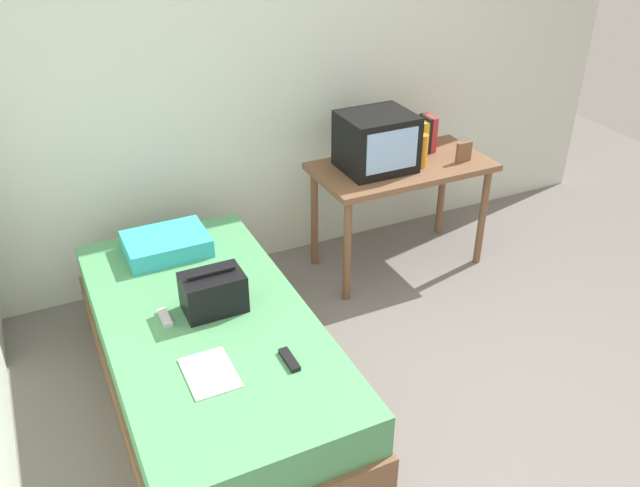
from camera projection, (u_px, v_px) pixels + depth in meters
name	position (u px, v px, depth m)	size (l,w,h in m)	color
ground_plane	(444.00, 430.00, 3.32)	(8.00, 8.00, 0.00)	slate
wall_back	(282.00, 71.00, 4.21)	(5.20, 0.10, 2.60)	silver
bed	(211.00, 361.00, 3.37)	(1.00, 2.00, 0.54)	brown
desk	(401.00, 178.00, 4.35)	(1.16, 0.60, 0.75)	brown
tv	(376.00, 142.00, 4.15)	(0.44, 0.39, 0.36)	black
water_bottle	(422.00, 151.00, 4.21)	(0.07, 0.07, 0.22)	orange
book_row	(422.00, 135.00, 4.43)	(0.16, 0.14, 0.24)	black
picture_frame	(464.00, 152.00, 4.30)	(0.11, 0.02, 0.13)	brown
pillow	(166.00, 244.00, 3.73)	(0.46, 0.34, 0.11)	#33A8B7
handbag	(213.00, 292.00, 3.24)	(0.30, 0.20, 0.22)	black
magazine	(210.00, 373.00, 2.88)	(0.21, 0.29, 0.01)	white
remote_dark	(289.00, 360.00, 2.94)	(0.04, 0.16, 0.02)	black
remote_silver	(165.00, 318.00, 3.21)	(0.04, 0.14, 0.02)	#B7B7BC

